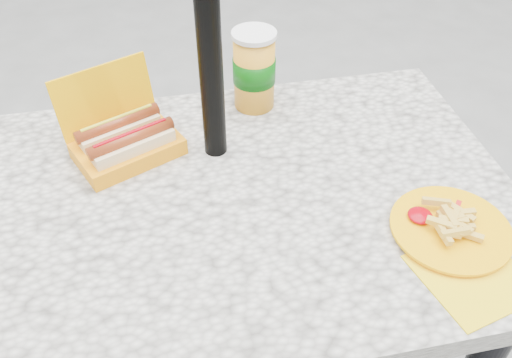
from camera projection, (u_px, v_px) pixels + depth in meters
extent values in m
cube|color=beige|center=(228.00, 207.00, 1.13)|extent=(1.20, 0.80, 0.05)
cylinder|color=black|center=(40.00, 252.00, 1.52)|extent=(0.07, 0.07, 0.70)
cylinder|color=black|center=(376.00, 202.00, 1.67)|extent=(0.07, 0.07, 0.70)
cylinder|color=black|center=(207.00, 1.00, 0.99)|extent=(0.05, 0.05, 2.20)
cube|color=#F6AA00|center=(128.00, 149.00, 1.20)|extent=(0.26, 0.22, 0.04)
cube|color=#F6AA00|center=(105.00, 97.00, 1.19)|extent=(0.21, 0.12, 0.14)
cube|color=beige|center=(133.00, 148.00, 1.16)|extent=(0.19, 0.12, 0.05)
cylinder|color=#9A350A|center=(131.00, 138.00, 1.14)|extent=(0.19, 0.11, 0.03)
cylinder|color=#96000A|center=(130.00, 133.00, 1.14)|extent=(0.15, 0.08, 0.01)
cube|color=beige|center=(120.00, 133.00, 1.20)|extent=(0.19, 0.12, 0.05)
cylinder|color=#9A350A|center=(118.00, 123.00, 1.18)|extent=(0.19, 0.11, 0.03)
cylinder|color=gold|center=(117.00, 118.00, 1.18)|extent=(0.15, 0.08, 0.01)
cube|color=yellow|center=(472.00, 275.00, 0.96)|extent=(0.22, 0.22, 0.00)
cylinder|color=#F6AA00|center=(450.00, 229.00, 1.03)|extent=(0.22, 0.22, 0.01)
cylinder|color=#F6AA00|center=(451.00, 228.00, 1.03)|extent=(0.23, 0.23, 0.01)
cube|color=gold|center=(441.00, 224.00, 1.00)|extent=(0.05, 0.04, 0.01)
cube|color=gold|center=(453.00, 231.00, 1.01)|extent=(0.06, 0.03, 0.01)
cube|color=gold|center=(452.00, 224.00, 1.02)|extent=(0.06, 0.03, 0.01)
cube|color=gold|center=(460.00, 227.00, 1.01)|extent=(0.06, 0.03, 0.01)
cube|color=gold|center=(453.00, 220.00, 1.02)|extent=(0.06, 0.03, 0.01)
cube|color=gold|center=(461.00, 213.00, 1.03)|extent=(0.06, 0.02, 0.01)
cube|color=gold|center=(448.00, 221.00, 1.02)|extent=(0.02, 0.06, 0.01)
cube|color=gold|center=(455.00, 233.00, 0.99)|extent=(0.05, 0.01, 0.01)
cube|color=gold|center=(453.00, 220.00, 1.02)|extent=(0.02, 0.06, 0.01)
cube|color=gold|center=(468.00, 234.00, 1.00)|extent=(0.05, 0.04, 0.01)
cube|color=gold|center=(443.00, 233.00, 0.99)|extent=(0.01, 0.05, 0.01)
cube|color=gold|center=(456.00, 215.00, 1.04)|extent=(0.05, 0.05, 0.01)
cube|color=gold|center=(454.00, 221.00, 1.01)|extent=(0.05, 0.05, 0.01)
cube|color=gold|center=(455.00, 226.00, 1.01)|extent=(0.02, 0.06, 0.01)
cube|color=gold|center=(459.00, 225.00, 1.01)|extent=(0.04, 0.05, 0.01)
cube|color=gold|center=(436.00, 202.00, 1.05)|extent=(0.06, 0.03, 0.01)
cube|color=gold|center=(462.00, 213.00, 1.04)|extent=(0.04, 0.05, 0.01)
cube|color=gold|center=(451.00, 219.00, 1.02)|extent=(0.06, 0.02, 0.01)
cube|color=gold|center=(456.00, 218.00, 1.03)|extent=(0.02, 0.06, 0.01)
cube|color=gold|center=(450.00, 217.00, 1.02)|extent=(0.01, 0.06, 0.01)
ellipsoid|color=#96000A|center=(420.00, 215.00, 1.04)|extent=(0.05, 0.05, 0.01)
cube|color=red|center=(454.00, 216.00, 1.03)|extent=(0.07, 0.08, 0.00)
cylinder|color=orange|center=(254.00, 72.00, 1.30)|extent=(0.10, 0.10, 0.19)
cylinder|color=#075109|center=(254.00, 70.00, 1.29)|extent=(0.10, 0.10, 0.06)
cylinder|color=white|center=(254.00, 34.00, 1.23)|extent=(0.11, 0.11, 0.01)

